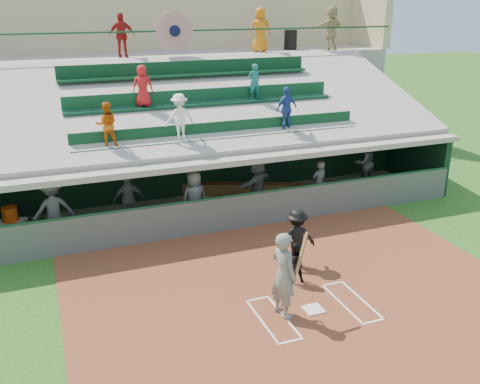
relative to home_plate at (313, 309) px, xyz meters
name	(u,v)px	position (x,y,z in m)	size (l,w,h in m)	color
ground	(313,311)	(0.00, 0.00, -0.04)	(100.00, 100.00, 0.00)	#245217
dirt_slab	(303,300)	(0.00, 0.50, -0.03)	(11.00, 9.00, 0.02)	brown
home_plate	(313,309)	(0.00, 0.00, 0.00)	(0.43, 0.43, 0.03)	white
batters_box_chalk	(313,310)	(0.00, 0.00, -0.01)	(2.65, 1.85, 0.01)	white
dugout_floor	(219,209)	(0.00, 6.75, -0.02)	(16.00, 3.50, 0.04)	#99988B
concourse_slab	(169,107)	(0.00, 13.50, 2.26)	(20.00, 3.00, 4.60)	gray
grandstand	(187,122)	(-0.01, 10.51, 2.23)	(20.40, 10.40, 7.80)	#545954
batter_at_plate	(284,275)	(-0.75, 0.09, 1.01)	(0.96, 0.84, 2.04)	#62645E
catcher	(294,263)	(0.15, 1.34, 0.52)	(0.52, 0.41, 1.08)	black
home_umpire	(296,238)	(0.61, 2.16, 0.79)	(1.03, 0.59, 1.60)	black
dugout_bench	(213,189)	(0.22, 8.15, 0.23)	(14.79, 0.44, 0.44)	olive
white_table	(13,230)	(-6.52, 6.51, 0.32)	(0.72, 0.54, 0.63)	white
water_cooler	(10,214)	(-6.53, 6.47, 0.86)	(0.44, 0.44, 0.44)	#EA4E0D
dugout_player_a	(53,209)	(-5.35, 6.15, 0.96)	(1.23, 0.71, 1.91)	#595B56
dugout_player_b	(129,199)	(-3.07, 6.55, 0.82)	(0.96, 0.40, 1.63)	#5D605A
dugout_player_c	(195,198)	(-1.13, 5.82, 0.87)	(0.84, 0.55, 1.72)	#5D5F5A
dugout_player_d	(257,184)	(1.18, 6.23, 0.92)	(1.69, 0.54, 1.82)	#5A5C57
dugout_player_e	(319,183)	(3.36, 5.91, 0.78)	(0.57, 0.37, 1.55)	#5C5F5A
dugout_player_f	(364,162)	(5.94, 7.08, 0.91)	(0.88, 0.69, 1.82)	#555752
trash_bin	(291,40)	(5.73, 13.33, 5.00)	(0.58, 0.58, 0.86)	black
concourse_staff_a	(122,35)	(-1.97, 12.55, 5.41)	(0.99, 0.41, 1.69)	#A21812
concourse_staff_b	(260,30)	(3.99, 12.75, 5.49)	(0.91, 0.59, 1.86)	#D2670C
concourse_staff_c	(331,28)	(7.28, 12.44, 5.53)	(1.79, 0.57, 1.93)	tan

